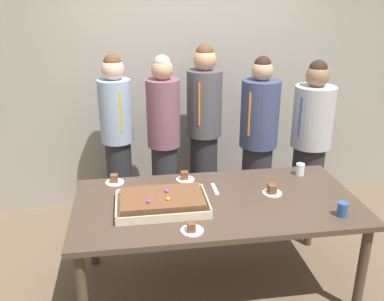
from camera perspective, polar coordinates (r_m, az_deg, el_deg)
ground_plane at (r=3.55m, az=3.11°, el=-17.66°), size 12.00×12.00×0.00m
interior_back_panel at (r=4.41m, az=-0.72°, el=11.65°), size 8.00×0.12×3.00m
party_table at (r=3.17m, az=3.36°, el=-7.96°), size 2.09×1.04×0.76m
sheet_cake at (r=3.03m, az=-4.08°, el=-6.94°), size 0.65×0.44×0.12m
plated_slice_near_left at (r=3.44m, az=-0.96°, el=-3.68°), size 0.15×0.15×0.08m
plated_slice_near_right at (r=2.75m, az=-0.04°, el=-10.56°), size 0.15×0.15×0.07m
plated_slice_far_left at (r=3.45m, az=-10.44°, el=-4.01°), size 0.15×0.15×0.07m
plated_slice_far_right at (r=3.28m, az=10.77°, el=-5.38°), size 0.15×0.15×0.08m
drink_cup_nearest at (r=3.09m, az=19.66°, el=-7.51°), size 0.07×0.07×0.10m
drink_cup_middle at (r=3.64m, az=14.41°, el=-2.48°), size 0.07×0.07×0.10m
cake_server_utensil at (r=3.30m, az=3.10°, el=-5.22°), size 0.03×0.20×0.01m
person_serving_front at (r=4.07m, az=-10.06°, el=1.64°), size 0.31×0.31×1.68m
person_green_shirt_behind at (r=4.13m, az=1.64°, el=2.68°), size 0.34×0.34×1.75m
person_striped_tie_right at (r=3.91m, az=-3.81°, el=1.10°), size 0.30×0.30×1.69m
person_far_right_suit at (r=4.04m, az=8.92°, el=1.09°), size 0.36×0.36×1.67m
person_left_edge_reaching at (r=4.18m, az=15.70°, el=0.89°), size 0.38×0.38×1.63m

